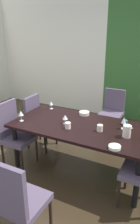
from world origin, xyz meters
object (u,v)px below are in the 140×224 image
Objects in this scene: chair_left_near at (14,132)px; chair_head_near at (17,199)px; wine_glass_right at (65,117)px; cup_west at (100,128)px; wine_glass_center at (51,104)px; cup_left at (68,125)px; chair_left_far at (38,119)px; serving_bowl_corner at (115,147)px; dining_table at (81,130)px; chair_head_far at (112,110)px; wine_glass_east at (21,114)px; pitcher_south at (127,131)px; wine_glass_north at (124,121)px; serving_bowl_front at (84,113)px; cup_near_shelf at (125,122)px.

chair_head_near is (1.00, -1.11, -0.01)m from chair_left_near.
wine_glass_right is 1.50× the size of cup_west.
wine_glass_center is 1.48× the size of cup_left.
chair_left_near is 1.09× the size of chair_left_far.
serving_bowl_corner is at bearing 57.32° from chair_head_near.
dining_table is at bearing 168.46° from cup_west.
chair_left_near reaches higher than chair_head_far.
cup_west is at bearing 10.12° from wine_glass_east.
chair_left_near is 1.03× the size of chair_head_near.
chair_left_far is 1.76m from pitcher_south.
chair_head_far is at bearing 136.10° from chair_left_far.
pitcher_south is (1.69, 0.25, 0.28)m from chair_left_near.
chair_head_near is at bearing -110.56° from wine_glass_north.
cup_west is (1.32, 0.26, 0.24)m from chair_left_near.
cup_west is 0.37m from pitcher_south.
chair_left_far reaches higher than cup_left.
serving_bowl_front is 1.79× the size of cup_west.
wine_glass_center is at bearing 152.95° from dining_table.
serving_bowl_front is at bearing 90.38° from cup_left.
chair_left_far is 0.92m from serving_bowl_front.
chair_left_near reaches higher than pitcher_south.
wine_glass_right reaches higher than serving_bowl_front.
chair_left_near is at bearing -171.33° from cup_left.
chair_head_far reaches higher than wine_glass_north.
chair_head_near reaches higher than cup_west.
dining_table is 0.76m from serving_bowl_corner.
cup_near_shelf is at bearing 94.79° from serving_bowl_corner.
wine_glass_east reaches higher than serving_bowl_corner.
cup_near_shelf is at bearing 107.11° from pitcher_south.
wine_glass_east is 1.15× the size of wine_glass_right.
wine_glass_north is (1.59, 0.48, 0.32)m from chair_left_near.
wine_glass_center is at bearing 160.09° from chair_left_near.
serving_bowl_front is (-0.13, 0.39, 0.10)m from dining_table.
chair_left_near is at bearing -141.20° from serving_bowl_front.
chair_left_far reaches higher than wine_glass_right.
chair_left_near reaches higher than cup_west.
chair_head_far is 0.98× the size of chair_left_far.
cup_left is 0.81m from pitcher_south.
wine_glass_center is (-1.33, 0.23, -0.03)m from wine_glass_north.
chair_head_far is at bearing 80.26° from serving_bowl_front.
serving_bowl_front is at bearing 80.26° from chair_head_far.
chair_head_near is at bearing 29.41° from chair_left_far.
dining_table is 2.02× the size of chair_head_near.
cup_near_shelf reaches higher than serving_bowl_front.
chair_head_far reaches higher than dining_table.
chair_left_far is 6.48× the size of serving_bowl_corner.
wine_glass_center is 0.86m from cup_left.
dining_table is at bearing 107.58° from chair_left_near.
wine_glass_north is 2.34× the size of cup_near_shelf.
cup_west is at bearing 179.14° from pitcher_south.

